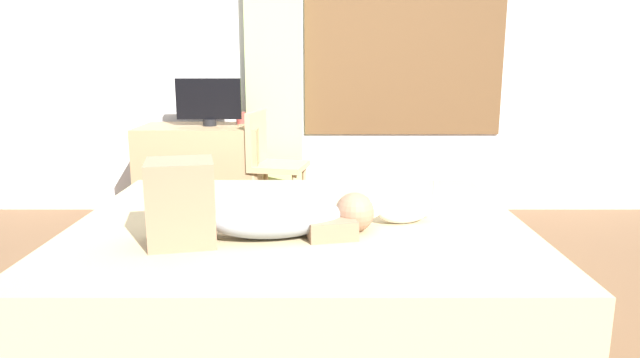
{
  "coord_description": "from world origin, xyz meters",
  "views": [
    {
      "loc": [
        0.07,
        -2.31,
        1.24
      ],
      "look_at": [
        0.08,
        0.38,
        0.66
      ],
      "focal_mm": 31.41,
      "sensor_mm": 36.0,
      "label": 1
    }
  ],
  "objects_px": {
    "tv_monitor": "(207,101)",
    "chair_by_desk": "(268,160)",
    "desk": "(201,174)",
    "cup": "(239,118)",
    "person_lying": "(251,212)",
    "bed": "(299,272)",
    "cat": "(399,209)"
  },
  "relations": [
    {
      "from": "bed",
      "to": "chair_by_desk",
      "type": "xyz_separation_m",
      "value": [
        -0.28,
        1.55,
        0.26
      ]
    },
    {
      "from": "bed",
      "to": "desk",
      "type": "distance_m",
      "value": 1.86
    },
    {
      "from": "bed",
      "to": "person_lying",
      "type": "relative_size",
      "value": 2.23
    },
    {
      "from": "cat",
      "to": "tv_monitor",
      "type": "height_order",
      "value": "tv_monitor"
    },
    {
      "from": "cat",
      "to": "desk",
      "type": "relative_size",
      "value": 0.39
    },
    {
      "from": "chair_by_desk",
      "to": "bed",
      "type": "bearing_deg",
      "value": -79.91
    },
    {
      "from": "bed",
      "to": "cup",
      "type": "bearing_deg",
      "value": 105.81
    },
    {
      "from": "person_lying",
      "to": "desk",
      "type": "height_order",
      "value": "person_lying"
    },
    {
      "from": "person_lying",
      "to": "cat",
      "type": "relative_size",
      "value": 2.68
    },
    {
      "from": "person_lying",
      "to": "tv_monitor",
      "type": "xyz_separation_m",
      "value": [
        -0.55,
        1.94,
        0.3
      ]
    },
    {
      "from": "desk",
      "to": "tv_monitor",
      "type": "height_order",
      "value": "tv_monitor"
    },
    {
      "from": "person_lying",
      "to": "tv_monitor",
      "type": "relative_size",
      "value": 1.96
    },
    {
      "from": "desk",
      "to": "chair_by_desk",
      "type": "distance_m",
      "value": 0.56
    },
    {
      "from": "person_lying",
      "to": "cup",
      "type": "relative_size",
      "value": 10.73
    },
    {
      "from": "person_lying",
      "to": "bed",
      "type": "bearing_deg",
      "value": 55.17
    },
    {
      "from": "cup",
      "to": "chair_by_desk",
      "type": "height_order",
      "value": "chair_by_desk"
    },
    {
      "from": "person_lying",
      "to": "tv_monitor",
      "type": "distance_m",
      "value": 2.04
    },
    {
      "from": "person_lying",
      "to": "chair_by_desk",
      "type": "relative_size",
      "value": 1.09
    },
    {
      "from": "bed",
      "to": "tv_monitor",
      "type": "distance_m",
      "value": 1.95
    },
    {
      "from": "desk",
      "to": "tv_monitor",
      "type": "relative_size",
      "value": 1.87
    },
    {
      "from": "bed",
      "to": "desk",
      "type": "bearing_deg",
      "value": 115.56
    },
    {
      "from": "bed",
      "to": "cat",
      "type": "height_order",
      "value": "cat"
    },
    {
      "from": "cat",
      "to": "chair_by_desk",
      "type": "distance_m",
      "value": 1.76
    },
    {
      "from": "cup",
      "to": "chair_by_desk",
      "type": "relative_size",
      "value": 0.1
    },
    {
      "from": "tv_monitor",
      "to": "chair_by_desk",
      "type": "xyz_separation_m",
      "value": [
        0.46,
        -0.13,
        -0.41
      ]
    },
    {
      "from": "person_lying",
      "to": "cup",
      "type": "height_order",
      "value": "person_lying"
    },
    {
      "from": "tv_monitor",
      "to": "chair_by_desk",
      "type": "distance_m",
      "value": 0.63
    },
    {
      "from": "chair_by_desk",
      "to": "desk",
      "type": "bearing_deg",
      "value": 165.87
    },
    {
      "from": "desk",
      "to": "cup",
      "type": "height_order",
      "value": "cup"
    },
    {
      "from": "tv_monitor",
      "to": "person_lying",
      "type": "bearing_deg",
      "value": -74.33
    },
    {
      "from": "desk",
      "to": "cup",
      "type": "distance_m",
      "value": 0.52
    },
    {
      "from": "desk",
      "to": "person_lying",
      "type": "bearing_deg",
      "value": -72.38
    }
  ]
}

